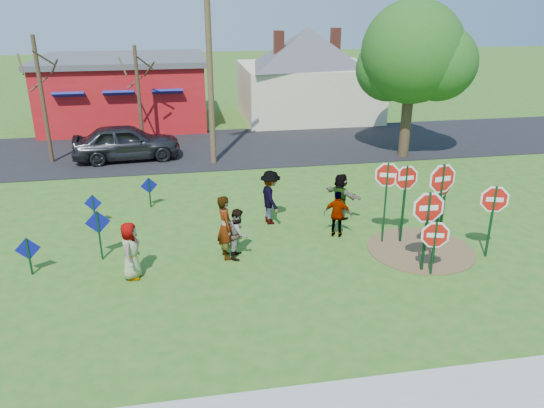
{
  "coord_description": "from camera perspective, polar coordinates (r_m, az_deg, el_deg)",
  "views": [
    {
      "loc": [
        -2.47,
        -14.46,
        7.25
      ],
      "look_at": [
        0.27,
        1.04,
        1.0
      ],
      "focal_mm": 35.0,
      "sensor_mm": 36.0,
      "label": 1
    }
  ],
  "objects": [
    {
      "name": "suv",
      "position": [
        25.62,
        -15.37,
        6.45
      ],
      "size": [
        4.96,
        2.29,
        1.65
      ],
      "primitive_type": "imported",
      "rotation": [
        0.0,
        0.0,
        1.64
      ],
      "color": "#2E2E33",
      "rests_on": "road"
    },
    {
      "name": "blue_diamond_c",
      "position": [
        18.6,
        -18.65,
        -0.26
      ],
      "size": [
        0.59,
        0.08,
        1.09
      ],
      "rotation": [
        0.0,
        0.0,
        -0.11
      ],
      "color": "#0F381B",
      "rests_on": "ground"
    },
    {
      "name": "cream_house",
      "position": [
        33.7,
        3.84,
        14.24
      ],
      "size": [
        9.4,
        9.4,
        6.5
      ],
      "color": "beige",
      "rests_on": "ground"
    },
    {
      "name": "bare_tree_east",
      "position": [
        27.55,
        -14.26,
        12.59
      ],
      "size": [
        1.8,
        1.8,
        4.96
      ],
      "color": "#382819",
      "rests_on": "ground"
    },
    {
      "name": "bare_tree_west",
      "position": [
        25.8,
        -23.69,
        11.9
      ],
      "size": [
        1.8,
        1.8,
        5.66
      ],
      "color": "#382819",
      "rests_on": "ground"
    },
    {
      "name": "dirt_patch",
      "position": [
        16.79,
        15.67,
        -4.73
      ],
      "size": [
        3.2,
        3.2,
        0.03
      ],
      "primitive_type": "cylinder",
      "color": "brown",
      "rests_on": "ground"
    },
    {
      "name": "stop_sign_g",
      "position": [
        16.47,
        14.15,
        1.85
      ],
      "size": [
        1.03,
        0.08,
        2.64
      ],
      "rotation": [
        0.0,
        0.0,
        0.06
      ],
      "color": "#0F381B",
      "rests_on": "ground"
    },
    {
      "name": "stop_sign_d",
      "position": [
        16.96,
        18.15,
        1.58
      ],
      "size": [
        0.94,
        0.64,
        2.46
      ],
      "rotation": [
        0.0,
        0.0,
        0.59
      ],
      "color": "#0F381B",
      "rests_on": "ground"
    },
    {
      "name": "stop_sign_f",
      "position": [
        16.41,
        22.75,
        -0.04
      ],
      "size": [
        1.04,
        0.35,
        2.35
      ],
      "rotation": [
        0.0,
        0.0,
        -0.31
      ],
      "color": "#0F381B",
      "rests_on": "ground"
    },
    {
      "name": "ground",
      "position": [
        16.36,
        -0.3,
        -4.65
      ],
      "size": [
        120.0,
        120.0,
        0.0
      ],
      "primitive_type": "plane",
      "color": "#28621C",
      "rests_on": "ground"
    },
    {
      "name": "person_e",
      "position": [
        16.9,
        7.08,
        -1.1
      ],
      "size": [
        0.96,
        0.71,
        1.52
      ],
      "primitive_type": "imported",
      "rotation": [
        0.0,
        0.0,
        2.7
      ],
      "color": "#432C53",
      "rests_on": "ground"
    },
    {
      "name": "red_building",
      "position": [
        33.02,
        -15.5,
        11.69
      ],
      "size": [
        9.4,
        7.69,
        3.9
      ],
      "color": "#A51019",
      "rests_on": "ground"
    },
    {
      "name": "person_c",
      "position": [
        15.51,
        -3.65,
        -3.14
      ],
      "size": [
        0.74,
        0.86,
        1.51
      ],
      "primitive_type": "imported",
      "rotation": [
        0.0,
        0.0,
        1.3
      ],
      "color": "brown",
      "rests_on": "ground"
    },
    {
      "name": "stop_sign_a",
      "position": [
        14.92,
        16.4,
        -1.08
      ],
      "size": [
        1.2,
        0.08,
        2.5
      ],
      "rotation": [
        0.0,
        0.0,
        -0.05
      ],
      "color": "#0F381B",
      "rests_on": "ground"
    },
    {
      "name": "person_f",
      "position": [
        18.3,
        7.38,
        0.85
      ],
      "size": [
        1.21,
        1.51,
        1.61
      ],
      "primitive_type": "imported",
      "rotation": [
        0.0,
        0.0,
        2.14
      ],
      "color": "#23593A",
      "rests_on": "ground"
    },
    {
      "name": "stop_sign_c",
      "position": [
        15.18,
        17.7,
        1.29
      ],
      "size": [
        1.11,
        0.2,
        3.16
      ],
      "rotation": [
        0.0,
        0.0,
        0.16
      ],
      "color": "#0F381B",
      "rests_on": "ground"
    },
    {
      "name": "blue_diamond_b",
      "position": [
        16.03,
        -18.15,
        -2.6
      ],
      "size": [
        0.7,
        0.13,
        1.53
      ],
      "rotation": [
        0.0,
        0.0,
        0.15
      ],
      "color": "#0F381B",
      "rests_on": "ground"
    },
    {
      "name": "stop_sign_e",
      "position": [
        14.98,
        17.11,
        -3.52
      ],
      "size": [
        1.01,
        0.28,
        1.73
      ],
      "rotation": [
        0.0,
        0.0,
        -0.25
      ],
      "color": "#0F381B",
      "rests_on": "ground"
    },
    {
      "name": "person_a",
      "position": [
        14.83,
        -14.98,
        -4.87
      ],
      "size": [
        0.65,
        0.87,
        1.63
      ],
      "primitive_type": "imported",
      "rotation": [
        0.0,
        0.0,
        1.39
      ],
      "color": "#3C538F",
      "rests_on": "ground"
    },
    {
      "name": "utility_pole",
      "position": [
        23.68,
        -6.72,
        14.64
      ],
      "size": [
        1.91,
        0.96,
        8.39
      ],
      "rotation": [
        0.0,
        0.0,
        0.43
      ],
      "color": "#4C3823",
      "rests_on": "ground"
    },
    {
      "name": "blue_diamond_d",
      "position": [
        19.6,
        -13.06,
        1.57
      ],
      "size": [
        0.59,
        0.16,
        1.15
      ],
      "rotation": [
        0.0,
        0.0,
        0.23
      ],
      "color": "#0F381B",
      "rests_on": "ground"
    },
    {
      "name": "leafy_tree",
      "position": [
        25.4,
        15.08,
        14.96
      ],
      "size": [
        5.02,
        4.58,
        7.14
      ],
      "color": "#382819",
      "rests_on": "ground"
    },
    {
      "name": "blue_diamond_a",
      "position": [
        15.99,
        -24.73,
        -4.75
      ],
      "size": [
        0.66,
        0.12,
        1.12
      ],
      "rotation": [
        0.0,
        0.0,
        0.15
      ],
      "color": "#0F381B",
      "rests_on": "ground"
    },
    {
      "name": "stop_sign_b",
      "position": [
        16.27,
        12.26,
        2.28
      ],
      "size": [
        0.97,
        0.35,
        2.74
      ],
      "rotation": [
        0.0,
        0.0,
        -0.33
      ],
      "color": "#0F381B",
      "rests_on": "ground"
    },
    {
      "name": "road",
      "position": [
        27.06,
        -4.46,
        6.1
      ],
      "size": [
        120.0,
        7.5,
        0.04
      ],
      "primitive_type": "cube",
      "color": "black",
      "rests_on": "ground"
    },
    {
      "name": "person_b",
      "position": [
        15.42,
        -5.06,
        -2.49
      ],
      "size": [
        0.56,
        0.76,
        1.93
      ],
      "primitive_type": "imported",
      "rotation": [
        0.0,
        0.0,
        1.72
      ],
      "color": "#2A7E74",
      "rests_on": "ground"
    },
    {
      "name": "person_d",
      "position": [
        17.71,
        -0.17,
        0.72
      ],
      "size": [
        0.83,
        1.27,
        1.84
      ],
      "primitive_type": "imported",
      "rotation": [
        0.0,
        0.0,
        1.7
      ],
      "color": "#39383E",
      "rests_on": "ground"
    }
  ]
}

